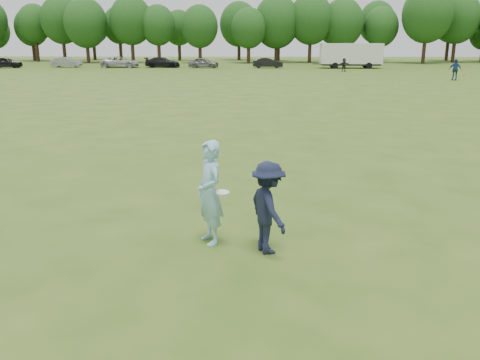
# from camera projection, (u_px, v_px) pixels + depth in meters

# --- Properties ---
(ground) EXTENTS (200.00, 200.00, 0.00)m
(ground) POSITION_uv_depth(u_px,v_px,m) (268.00, 238.00, 10.59)
(ground) COLOR #335518
(ground) RESTS_ON ground
(thrower) EXTENTS (0.80, 0.91, 2.11)m
(thrower) POSITION_uv_depth(u_px,v_px,m) (210.00, 193.00, 10.08)
(thrower) COLOR #8FC7DD
(thrower) RESTS_ON ground
(defender) EXTENTS (1.09, 1.34, 1.80)m
(defender) POSITION_uv_depth(u_px,v_px,m) (268.00, 208.00, 9.67)
(defender) COLOR #171C33
(defender) RESTS_ON ground
(player_far_b) EXTENTS (1.24, 1.09, 2.01)m
(player_far_b) POSITION_uv_depth(u_px,v_px,m) (455.00, 70.00, 48.59)
(player_far_b) COLOR navy
(player_far_b) RESTS_ON ground
(player_far_d) EXTENTS (1.56, 0.84, 1.60)m
(player_far_d) POSITION_uv_depth(u_px,v_px,m) (344.00, 65.00, 60.58)
(player_far_d) COLOR #272727
(player_far_d) RESTS_ON ground
(car_a) EXTENTS (4.37, 2.10, 1.44)m
(car_a) POSITION_uv_depth(u_px,v_px,m) (6.00, 62.00, 68.01)
(car_a) COLOR black
(car_a) RESTS_ON ground
(car_b) EXTENTS (4.14, 1.54, 1.35)m
(car_b) POSITION_uv_depth(u_px,v_px,m) (66.00, 62.00, 69.27)
(car_b) COLOR gray
(car_b) RESTS_ON ground
(car_c) EXTENTS (5.36, 2.66, 1.46)m
(car_c) POSITION_uv_depth(u_px,v_px,m) (120.00, 62.00, 68.76)
(car_c) COLOR #B6B6BB
(car_c) RESTS_ON ground
(car_d) EXTENTS (4.74, 2.00, 1.36)m
(car_d) POSITION_uv_depth(u_px,v_px,m) (163.00, 62.00, 68.85)
(car_d) COLOR black
(car_d) RESTS_ON ground
(car_e) EXTENTS (4.19, 2.09, 1.37)m
(car_e) POSITION_uv_depth(u_px,v_px,m) (204.00, 63.00, 67.90)
(car_e) COLOR slate
(car_e) RESTS_ON ground
(car_f) EXTENTS (4.05, 1.46, 1.33)m
(car_f) POSITION_uv_depth(u_px,v_px,m) (268.00, 63.00, 67.85)
(car_f) COLOR black
(car_f) RESTS_ON ground
(field_cone) EXTENTS (0.28, 0.28, 0.30)m
(field_cone) POSITION_uv_depth(u_px,v_px,m) (464.00, 75.00, 54.09)
(field_cone) COLOR #E7420C
(field_cone) RESTS_ON ground
(disc_in_play) EXTENTS (0.33, 0.33, 0.06)m
(disc_in_play) POSITION_uv_depth(u_px,v_px,m) (223.00, 192.00, 9.85)
(disc_in_play) COLOR white
(disc_in_play) RESTS_ON ground
(cargo_trailer) EXTENTS (9.00, 2.75, 3.20)m
(cargo_trailer) POSITION_uv_depth(u_px,v_px,m) (351.00, 55.00, 66.99)
(cargo_trailer) COLOR silver
(cargo_trailer) RESTS_ON ground
(treeline) EXTENTS (130.35, 18.39, 11.74)m
(treeline) POSITION_uv_depth(u_px,v_px,m) (276.00, 23.00, 82.76)
(treeline) COLOR #332114
(treeline) RESTS_ON ground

